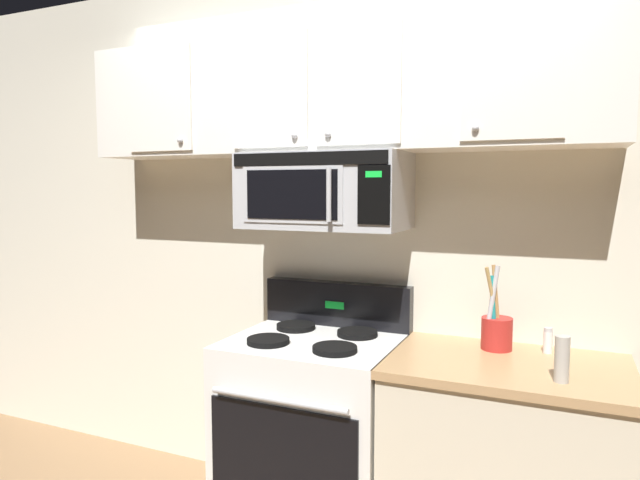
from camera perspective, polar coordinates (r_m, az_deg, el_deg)
back_wall at (r=2.86m, az=2.41°, el=0.51°), size 5.20×0.10×2.70m
stove_range at (r=2.75m, az=-0.58°, el=-18.77°), size 0.76×0.69×1.12m
over_range_microwave at (r=2.61m, az=0.44°, el=5.01°), size 0.76×0.43×0.35m
upper_cabinets at (r=2.68m, az=0.72°, el=14.68°), size 2.50×0.36×0.55m
counter_segment at (r=2.57m, az=18.16°, el=-21.27°), size 0.93×0.65×0.90m
utensil_crock_red at (r=2.54m, az=17.48°, el=-8.63°), size 0.13×0.13×0.36m
salt_shaker at (r=2.56m, az=22.15°, el=-9.45°), size 0.04×0.04×0.11m
pepper_mill at (r=2.21m, az=23.38°, el=-11.05°), size 0.05×0.05×0.17m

